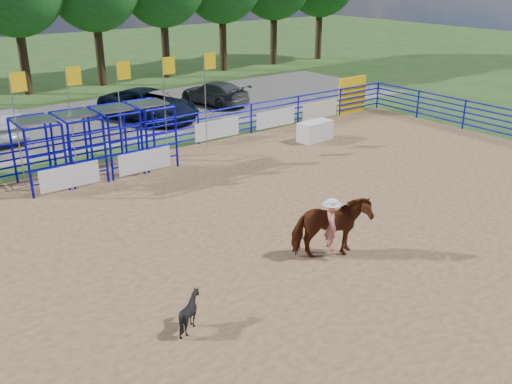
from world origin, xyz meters
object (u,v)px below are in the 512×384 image
at_px(car_d, 214,93).
at_px(announcer_table, 315,131).
at_px(car_c, 149,105).
at_px(horse_and_rider, 331,226).
at_px(calf, 190,312).

bearing_deg(car_d, announcer_table, 75.78).
bearing_deg(car_c, horse_and_rider, -118.04).
xyz_separation_m(calf, car_c, (7.91, 17.68, 0.36)).
relative_size(announcer_table, car_c, 0.29).
xyz_separation_m(calf, car_d, (12.66, 18.67, 0.23)).
xyz_separation_m(horse_and_rider, car_d, (7.75, 18.05, -0.30)).
bearing_deg(horse_and_rider, calf, -172.71).
distance_m(calf, car_d, 22.56).
height_order(horse_and_rider, calf, horse_and_rider).
bearing_deg(car_d, calf, 43.60).
bearing_deg(calf, car_c, -17.57).
relative_size(announcer_table, car_d, 0.37).
xyz_separation_m(announcer_table, car_c, (-4.43, 8.21, 0.34)).
bearing_deg(announcer_table, car_c, 118.37).
xyz_separation_m(horse_and_rider, car_c, (3.00, 17.05, -0.16)).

